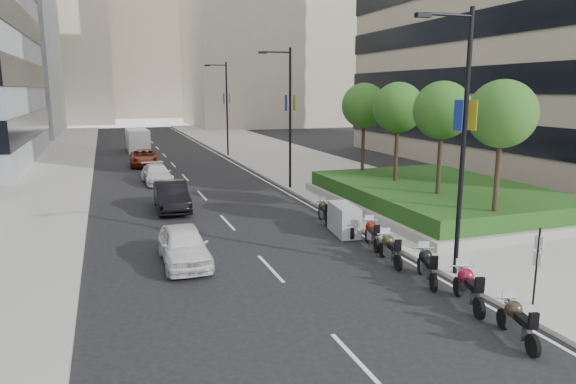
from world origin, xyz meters
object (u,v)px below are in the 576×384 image
lamp_post_1 (288,111)px  motorcycle_2 (427,266)px  motorcycle_4 (372,234)px  car_c (157,174)px  motorcycle_1 (468,288)px  motorcycle_3 (390,249)px  delivery_van (138,141)px  motorcycle_0 (517,322)px  lamp_post_0 (460,132)px  car_b (172,196)px  motorcycle_5 (344,220)px  car_d (144,158)px  motorcycle_6 (324,212)px  parking_sign (537,262)px  car_a (184,245)px  lamp_post_2 (225,104)px

lamp_post_1 → motorcycle_2: lamp_post_1 is taller
motorcycle_4 → car_c: size_ratio=0.46×
motorcycle_1 → motorcycle_3: size_ratio=1.04×
delivery_van → motorcycle_0: bearing=-83.4°
lamp_post_0 → car_b: (-7.87, 13.62, -4.29)m
motorcycle_4 → motorcycle_5: motorcycle_5 is taller
motorcycle_3 → car_d: size_ratio=0.42×
lamp_post_0 → motorcycle_6: lamp_post_0 is taller
parking_sign → car_d: 35.30m
parking_sign → car_a: 11.93m
motorcycle_4 → delivery_van: bearing=25.2°
motorcycle_0 → car_d: bearing=25.8°
lamp_post_2 → motorcycle_5: 29.16m
motorcycle_1 → motorcycle_2: bearing=16.7°
delivery_van → motorcycle_4: bearing=-81.0°
motorcycle_5 → delivery_van: 36.62m
lamp_post_1 → delivery_van: lamp_post_1 is taller
car_c → motorcycle_5: bearing=-70.1°
motorcycle_1 → motorcycle_6: (-0.13, 10.56, -0.05)m
parking_sign → motorcycle_2: 3.51m
parking_sign → motorcycle_5: parking_sign is taller
motorcycle_6 → delivery_van: size_ratio=0.37×
motorcycle_1 → motorcycle_4: bearing=15.5°
lamp_post_1 → motorcycle_4: size_ratio=4.36×
motorcycle_2 → car_a: car_a is taller
motorcycle_0 → delivery_van: bearing=23.1°
motorcycle_1 → motorcycle_6: size_ratio=1.07×
motorcycle_6 → car_c: size_ratio=0.45×
lamp_post_0 → car_a: (-8.53, 4.59, -4.35)m
lamp_post_0 → motorcycle_5: (-1.14, 6.20, -4.39)m
lamp_post_1 → car_c: (-7.84, 5.30, -4.42)m
lamp_post_1 → motorcycle_0: lamp_post_1 is taller
lamp_post_2 → delivery_van: 11.38m
lamp_post_2 → motorcycle_3: size_ratio=4.30×
delivery_van → motorcycle_2: bearing=-82.2°
motorcycle_2 → car_b: 15.29m
lamp_post_0 → car_d: (-8.04, 31.21, -4.37)m
lamp_post_0 → car_c: 24.04m
lamp_post_1 → car_a: (-8.53, -12.41, -4.35)m
motorcycle_5 → car_c: (-6.69, 16.10, -0.03)m
lamp_post_2 → motorcycle_2: lamp_post_2 is taller
motorcycle_2 → car_d: bearing=31.6°
parking_sign → motorcycle_6: 11.56m
parking_sign → car_d: bearing=104.3°
car_a → car_b: bearing=86.4°
motorcycle_4 → car_b: (-6.99, 9.55, 0.21)m
parking_sign → car_b: bearing=117.2°
car_c → delivery_van: size_ratio=0.81×
lamp_post_0 → delivery_van: lamp_post_0 is taller
motorcycle_2 → motorcycle_5: 6.25m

